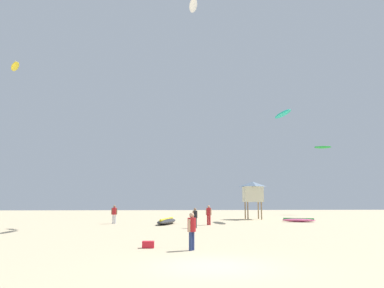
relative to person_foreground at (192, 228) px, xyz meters
The scene contains 13 objects.
ground_plane 4.25m from the person_foreground, 81.77° to the right, with size 120.00×120.00×0.00m, color #C6B28C.
person_foreground is the anchor object (origin of this frame).
person_midground 12.72m from the person_foreground, 85.81° to the left, with size 0.41×0.38×1.57m.
person_left 16.24m from the person_foreground, 81.70° to the left, with size 0.49×0.39×1.71m.
person_right 19.17m from the person_foreground, 108.84° to the left, with size 0.56×0.38×1.69m.
kite_grounded_near 22.79m from the person_foreground, 59.54° to the left, with size 3.29×2.03×0.39m.
kite_grounded_mid 17.32m from the person_foreground, 94.52° to the left, with size 2.33×4.63×0.56m.
lifeguard_tower 26.08m from the person_foreground, 71.74° to the left, with size 2.30×2.30×4.15m.
cooler_box 2.38m from the person_foreground, 154.71° to the left, with size 0.56×0.36×0.32m, color red.
kite_aloft_0 31.65m from the person_foreground, 128.88° to the left, with size 2.00×3.10×0.64m.
kite_aloft_2 26.59m from the person_foreground, 63.31° to the left, with size 1.40×4.21×0.67m.
kite_aloft_3 24.67m from the person_foreground, 86.46° to the left, with size 0.89×2.76×0.45m.
kite_aloft_4 43.75m from the person_foreground, 59.96° to the left, with size 2.52×1.27×0.46m.
Camera 1 is at (-1.52, -13.60, 2.37)m, focal length 35.59 mm.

